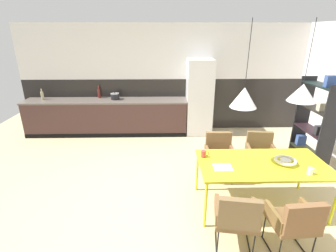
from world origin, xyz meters
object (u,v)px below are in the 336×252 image
at_px(armchair_by_stool, 296,220).
at_px(bottle_wine_green, 99,93).
at_px(refrigerator_column, 199,98).
at_px(mug_white_ceramic, 311,171).
at_px(fruit_bowl, 285,161).
at_px(open_book, 223,167).
at_px(armchair_far_side, 260,149).
at_px(armchair_head_of_table, 237,215).
at_px(open_shelf_unit, 315,121).
at_px(pendant_lamp_over_table_far, 302,93).
at_px(armchair_facing_counter, 219,150).
at_px(dining_table, 262,166).
at_px(pendant_lamp_over_table_near, 244,97).
at_px(bottle_spice_small, 42,95).
at_px(mug_dark_espresso, 204,154).
at_px(cooking_pot, 115,96).

relative_size(armchair_by_stool, bottle_wine_green, 2.57).
height_order(refrigerator_column, mug_white_ceramic, refrigerator_column).
bearing_deg(fruit_bowl, open_book, -173.74).
bearing_deg(armchair_far_side, mug_white_ceramic, 105.79).
distance_m(refrigerator_column, mug_white_ceramic, 3.43).
bearing_deg(armchair_head_of_table, open_shelf_unit, 55.32).
xyz_separation_m(bottle_wine_green, pendant_lamp_over_table_far, (3.40, -3.21, 0.74)).
relative_size(fruit_bowl, bottle_wine_green, 0.98).
bearing_deg(armchair_facing_counter, open_shelf_unit, -165.79).
distance_m(mug_white_ceramic, bottle_wine_green, 4.99).
bearing_deg(open_shelf_unit, fruit_bowl, -41.55).
relative_size(dining_table, fruit_bowl, 5.92).
height_order(armchair_by_stool, armchair_far_side, armchair_by_stool).
bearing_deg(refrigerator_column, mug_white_ceramic, -72.86).
bearing_deg(dining_table, open_book, -169.01).
bearing_deg(open_book, mug_white_ceramic, -9.80).
relative_size(refrigerator_column, fruit_bowl, 6.14).
bearing_deg(pendant_lamp_over_table_near, fruit_bowl, -4.12).
distance_m(mug_white_ceramic, bottle_spice_small, 5.98).
height_order(mug_dark_espresso, pendant_lamp_over_table_near, pendant_lamp_over_table_near).
height_order(armchair_head_of_table, bottle_wine_green, bottle_wine_green).
bearing_deg(pendant_lamp_over_table_near, dining_table, -5.15).
xyz_separation_m(armchair_far_side, pendant_lamp_over_table_near, (-0.69, -0.88, 1.18)).
relative_size(bottle_spice_small, bottle_wine_green, 0.86).
bearing_deg(armchair_far_side, armchair_head_of_table, 69.85).
bearing_deg(armchair_facing_counter, fruit_bowl, 131.65).
bearing_deg(armchair_facing_counter, mug_white_ceramic, 130.19).
relative_size(mug_white_ceramic, pendant_lamp_over_table_near, 0.11).
relative_size(open_book, open_shelf_unit, 0.14).
bearing_deg(armchair_far_side, dining_table, 77.39).
xyz_separation_m(refrigerator_column, open_shelf_unit, (1.96, -1.68, -0.04)).
xyz_separation_m(armchair_facing_counter, mug_white_ceramic, (0.93, -1.16, 0.26)).
height_order(dining_table, open_book, open_book).
bearing_deg(armchair_facing_counter, pendant_lamp_over_table_far, 133.07).
height_order(open_book, bottle_spice_small, bottle_spice_small).
distance_m(refrigerator_column, bottle_spice_small, 3.92).
bearing_deg(armchair_far_side, open_book, 55.32).
relative_size(armchair_by_stool, fruit_bowl, 2.62).
xyz_separation_m(dining_table, open_book, (-0.60, -0.12, 0.05)).
bearing_deg(open_book, bottle_spice_small, 140.31).
bearing_deg(mug_dark_espresso, armchair_by_stool, -50.91).
xyz_separation_m(open_shelf_unit, pendant_lamp_over_table_far, (-1.10, -1.31, 0.86)).
bearing_deg(open_shelf_unit, mug_dark_espresso, -64.55).
bearing_deg(bottle_spice_small, open_shelf_unit, -16.78).
relative_size(refrigerator_column, armchair_head_of_table, 2.25).
distance_m(refrigerator_column, cooking_pot, 2.11).
height_order(armchair_far_side, open_book, armchair_far_side).
bearing_deg(pendant_lamp_over_table_near, mug_white_ceramic, -21.30).
relative_size(armchair_head_of_table, mug_white_ceramic, 7.25).
height_order(bottle_spice_small, pendant_lamp_over_table_near, pendant_lamp_over_table_near).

